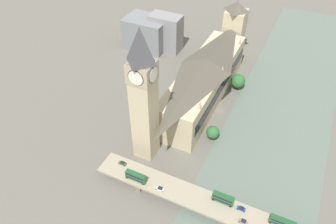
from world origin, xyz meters
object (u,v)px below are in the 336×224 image
(clock_tower, at_px, (143,95))
(double_decker_bus_rear, at_px, (136,176))
(parliament_hall, at_px, (205,79))
(car_northbound_tail, at_px, (241,209))
(car_southbound_lead, at_px, (122,163))
(road_bridge, at_px, (246,219))
(victoria_tower, at_px, (234,29))
(car_northbound_mid, at_px, (160,189))
(double_decker_bus_lead, at_px, (283,222))
(double_decker_bus_mid, at_px, (223,198))
(car_southbound_mid, at_px, (243,221))

(clock_tower, bearing_deg, double_decker_bus_rear, 106.18)
(parliament_hall, relative_size, car_northbound_tail, 25.31)
(clock_tower, relative_size, car_southbound_lead, 18.86)
(clock_tower, bearing_deg, road_bridge, 162.13)
(clock_tower, relative_size, victoria_tower, 1.61)
(car_northbound_mid, bearing_deg, road_bridge, -175.52)
(road_bridge, bearing_deg, car_southbound_lead, -2.09)
(clock_tower, bearing_deg, double_decker_bus_lead, 167.50)
(double_decker_bus_mid, height_order, double_decker_bus_rear, double_decker_bus_mid)
(car_southbound_lead, relative_size, car_southbound_mid, 0.99)
(clock_tower, height_order, car_southbound_mid, clock_tower)
(car_northbound_tail, distance_m, car_southbound_mid, 6.44)
(clock_tower, bearing_deg, parliament_hall, -100.43)
(double_decker_bus_lead, height_order, car_southbound_mid, double_decker_bus_lead)
(car_northbound_mid, bearing_deg, clock_tower, -49.23)
(victoria_tower, bearing_deg, car_southbound_lead, 83.59)
(parliament_hall, xyz_separation_m, car_southbound_lead, (15.60, 77.01, -8.70))
(clock_tower, relative_size, double_decker_bus_mid, 7.37)
(double_decker_bus_rear, bearing_deg, double_decker_bus_lead, -174.85)
(parliament_hall, distance_m, victoria_tower, 61.79)
(parliament_hall, height_order, clock_tower, clock_tower)
(victoria_tower, bearing_deg, double_decker_bus_mid, 105.71)
(car_northbound_tail, bearing_deg, car_northbound_mid, 9.43)
(victoria_tower, bearing_deg, car_northbound_tail, 109.12)
(car_northbound_tail, bearing_deg, clock_tower, -16.12)
(double_decker_bus_lead, height_order, car_northbound_mid, double_decker_bus_lead)
(double_decker_bus_rear, relative_size, car_northbound_tail, 2.79)
(road_bridge, relative_size, car_northbound_tail, 38.85)
(clock_tower, distance_m, victoria_tower, 122.83)
(victoria_tower, relative_size, double_decker_bus_mid, 4.58)
(victoria_tower, xyz_separation_m, car_southbound_mid, (-50.40, 143.67, -15.17))
(double_decker_bus_mid, xyz_separation_m, car_southbound_mid, (-11.68, 5.98, -2.11))
(double_decker_bus_lead, bearing_deg, parliament_hall, -49.18)
(car_northbound_mid, xyz_separation_m, car_southbound_lead, (24.80, -5.74, -0.05))
(road_bridge, bearing_deg, double_decker_bus_mid, -14.30)
(parliament_hall, distance_m, car_northbound_tail, 90.45)
(car_northbound_mid, xyz_separation_m, car_northbound_tail, (-38.52, -6.40, 0.01))
(double_decker_bus_lead, distance_m, car_southbound_lead, 81.68)
(double_decker_bus_rear, relative_size, car_southbound_lead, 2.71)
(car_southbound_mid, bearing_deg, double_decker_bus_rear, 0.59)
(road_bridge, distance_m, double_decker_bus_rear, 55.63)
(car_southbound_lead, bearing_deg, double_decker_bus_mid, -179.19)
(double_decker_bus_rear, bearing_deg, car_southbound_lead, -26.79)
(victoria_tower, bearing_deg, clock_tower, 84.86)
(car_northbound_mid, relative_size, car_southbound_lead, 1.06)
(double_decker_bus_lead, bearing_deg, clock_tower, -12.50)
(road_bridge, height_order, double_decker_bus_mid, double_decker_bus_mid)
(parliament_hall, xyz_separation_m, double_decker_bus_rear, (4.14, 82.79, -6.59))
(parliament_hall, xyz_separation_m, car_northbound_tail, (-47.72, 76.35, -8.64))
(parliament_hall, height_order, car_northbound_mid, parliament_hall)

